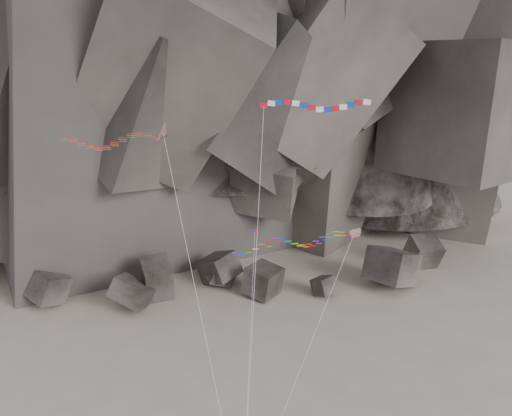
{
  "coord_description": "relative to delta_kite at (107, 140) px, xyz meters",
  "views": [
    {
      "loc": [
        -7.44,
        -39.92,
        36.96
      ],
      "look_at": [
        -0.43,
        6.0,
        22.16
      ],
      "focal_mm": 35.0,
      "sensor_mm": 36.0,
      "label": 1
    }
  ],
  "objects": [
    {
      "name": "headland",
      "position": [
        13.81,
        64.92,
        12.65
      ],
      "size": [
        110.0,
        70.0,
        84.0
      ],
      "primitive_type": null,
      "color": "#5C524B",
      "rests_on": "ground"
    },
    {
      "name": "boulder_field",
      "position": [
        14.36,
        27.01,
        -27.15
      ],
      "size": [
        69.45,
        16.35,
        7.81
      ],
      "color": "#47423F",
      "rests_on": "ground"
    },
    {
      "name": "delta_kite",
      "position": [
        0.0,
        0.0,
        0.0
      ],
      "size": [
        14.33,
        15.9,
        29.25
      ],
      "rotation": [
        0.0,
        0.0,
        -0.44
      ],
      "color": "red",
      "rests_on": "ground"
    },
    {
      "name": "banner_kite",
      "position": [
        17.69,
        -3.49,
        2.83
      ],
      "size": [
        12.64,
        13.02,
        31.18
      ],
      "rotation": [
        0.0,
        0.0,
        -0.2
      ],
      "color": "red",
      "rests_on": "ground"
    },
    {
      "name": "parafoil_kite",
      "position": [
        16.36,
        -1.44,
        -10.03
      ],
      "size": [
        13.48,
        14.08,
        18.61
      ],
      "rotation": [
        0.0,
        0.0,
        0.25
      ],
      "color": "yellow",
      "rests_on": "ground"
    },
    {
      "name": "pennant_kite",
      "position": [
        11.83,
        -7.03,
        -11.95
      ],
      "size": [
        2.88,
        10.45,
        20.2
      ],
      "rotation": [
        0.0,
        0.0,
        -0.22
      ],
      "color": "red",
      "rests_on": "ground"
    }
  ]
}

